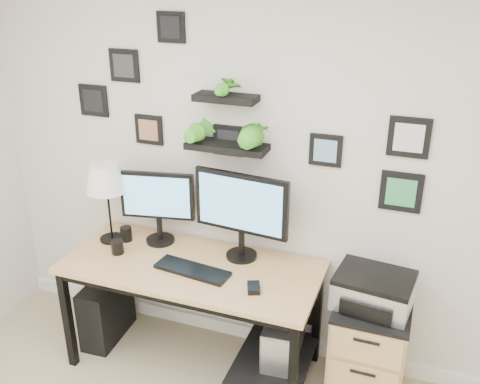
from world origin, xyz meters
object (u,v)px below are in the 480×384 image
at_px(mug, 117,247).
at_px(file_cabinet, 368,350).
at_px(printer, 374,290).
at_px(pc_tower_black, 107,309).
at_px(pc_tower_grey, 284,346).
at_px(monitor_right, 241,209).
at_px(table_lamp, 106,180).
at_px(desk, 199,280).
at_px(monitor_left, 158,202).

relative_size(mug, file_cabinet, 0.13).
relative_size(mug, printer, 0.19).
relative_size(pc_tower_black, pc_tower_grey, 0.91).
distance_m(monitor_right, table_lamp, 0.91).
height_order(pc_tower_black, file_cabinet, file_cabinet).
distance_m(pc_tower_black, file_cabinet, 1.81).
bearing_deg(desk, pc_tower_grey, 3.96).
height_order(monitor_right, mug, monitor_right).
bearing_deg(pc_tower_black, desk, -2.79).
bearing_deg(desk, file_cabinet, 3.10).
distance_m(mug, pc_tower_black, 0.60).
relative_size(pc_tower_grey, file_cabinet, 0.73).
bearing_deg(monitor_left, monitor_right, -0.57).
bearing_deg(pc_tower_black, monitor_right, 6.68).
distance_m(monitor_left, pc_tower_grey, 1.22).
bearing_deg(mug, monitor_right, 16.30).
distance_m(desk, file_cabinet, 1.11).
xyz_separation_m(monitor_left, table_lamp, (-0.32, -0.08, 0.14)).
distance_m(pc_tower_grey, printer, 0.74).
relative_size(monitor_left, mug, 5.58).
bearing_deg(pc_tower_black, table_lamp, 55.57).
bearing_deg(monitor_right, table_lamp, -175.13).
distance_m(monitor_left, file_cabinet, 1.60).
distance_m(monitor_right, printer, 0.91).
height_order(desk, printer, printer).
relative_size(monitor_right, pc_tower_black, 1.37).
bearing_deg(desk, table_lamp, 173.04).
height_order(pc_tower_black, pc_tower_grey, pc_tower_grey).
bearing_deg(printer, file_cabinet, 46.41).
xyz_separation_m(desk, printer, (1.06, 0.05, 0.14)).
bearing_deg(monitor_right, printer, -7.60).
xyz_separation_m(pc_tower_black, file_cabinet, (1.80, 0.06, 0.11)).
bearing_deg(monitor_right, file_cabinet, -6.78).
bearing_deg(monitor_right, mug, -163.70).
bearing_deg(file_cabinet, desk, -176.90).
height_order(table_lamp, pc_tower_grey, table_lamp).
xyz_separation_m(desk, pc_tower_black, (-0.73, -0.00, -0.40)).
relative_size(pc_tower_black, printer, 0.97).
distance_m(mug, file_cabinet, 1.68).
distance_m(desk, monitor_right, 0.54).
bearing_deg(monitor_left, desk, -24.83).
bearing_deg(pc_tower_black, pc_tower_grey, -1.13).
bearing_deg(mug, file_cabinet, 4.33).
distance_m(file_cabinet, printer, 0.43).
distance_m(monitor_left, mug, 0.38).
relative_size(monitor_left, pc_tower_black, 1.11).
distance_m(table_lamp, pc_tower_grey, 1.56).
height_order(monitor_left, file_cabinet, monitor_left).
relative_size(pc_tower_black, file_cabinet, 0.67).
height_order(desk, mug, mug).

